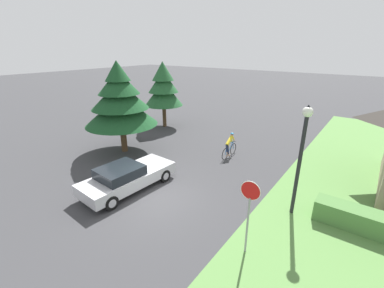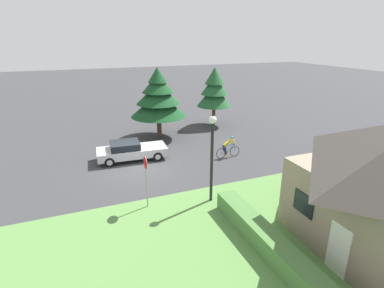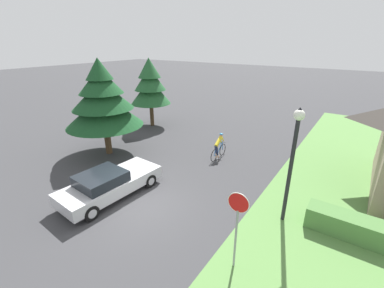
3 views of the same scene
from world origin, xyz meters
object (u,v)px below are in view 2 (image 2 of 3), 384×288
(sedan_left_lane, at_px, (131,150))
(cyclist, at_px, (228,147))
(street_lamp, at_px, (212,146))
(conifer_tall_near, at_px, (158,98))
(stop_sign, at_px, (146,172))
(conifer_tall_far, at_px, (214,90))

(sedan_left_lane, relative_size, cyclist, 2.62)
(sedan_left_lane, xyz_separation_m, street_lamp, (7.19, 2.87, 2.41))
(sedan_left_lane, xyz_separation_m, conifer_tall_near, (-4.12, 3.25, 2.77))
(stop_sign, relative_size, conifer_tall_far, 0.50)
(cyclist, height_order, street_lamp, street_lamp)
(sedan_left_lane, distance_m, conifer_tall_far, 11.27)
(cyclist, relative_size, conifer_tall_near, 0.32)
(stop_sign, bearing_deg, street_lamp, -103.76)
(conifer_tall_near, relative_size, conifer_tall_far, 1.06)
(street_lamp, bearing_deg, conifer_tall_near, 178.04)
(stop_sign, bearing_deg, conifer_tall_far, -40.72)
(stop_sign, bearing_deg, sedan_left_lane, -6.32)
(sedan_left_lane, distance_m, street_lamp, 8.11)
(sedan_left_lane, relative_size, stop_sign, 1.77)
(conifer_tall_far, bearing_deg, stop_sign, -37.87)
(stop_sign, bearing_deg, conifer_tall_near, -21.73)
(street_lamp, bearing_deg, sedan_left_lane, -158.26)
(conifer_tall_far, bearing_deg, cyclist, -18.51)
(stop_sign, distance_m, street_lamp, 3.52)
(cyclist, height_order, conifer_tall_far, conifer_tall_far)
(cyclist, distance_m, street_lamp, 6.69)
(sedan_left_lane, bearing_deg, conifer_tall_near, 55.12)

